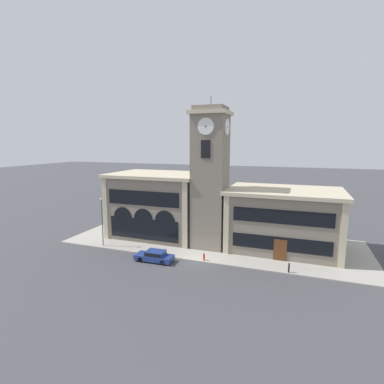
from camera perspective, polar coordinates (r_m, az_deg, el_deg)
name	(u,v)px	position (r m, az deg, el deg)	size (l,w,h in m)	color
ground_plane	(196,262)	(36.38, 0.79, -13.15)	(300.00, 300.00, 0.00)	#424247
sidewalk_kerb	(213,242)	(42.93, 4.04, -9.49)	(40.41, 14.73, 0.15)	#A39E93
clock_tower	(210,179)	(39.19, 3.49, 2.53)	(4.89, 4.89, 19.66)	gray
town_hall_left_wing	(158,204)	(45.43, -6.49, -2.35)	(13.67, 9.95, 9.47)	gray
town_hall_right_wing	(283,219)	(41.10, 17.01, -5.00)	(14.51, 9.95, 8.00)	gray
parked_car_near	(155,256)	(36.57, -7.12, -11.95)	(4.60, 1.96, 1.30)	navy
street_lamp	(102,215)	(41.83, -16.79, -4.25)	(0.36, 0.36, 6.56)	#4C4C51
bollard	(289,268)	(34.72, 17.97, -13.57)	(0.18, 0.18, 1.06)	black
fire_hydrant	(204,257)	(36.31, 2.31, -12.24)	(0.22, 0.22, 0.87)	red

